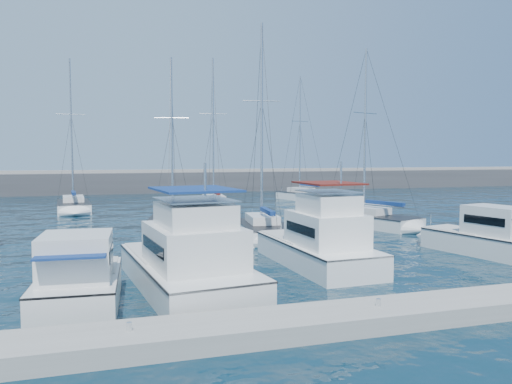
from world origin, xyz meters
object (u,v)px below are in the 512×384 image
object	(u,v)px
motor_yacht_stbd_inner	(320,244)
sailboat_mid_e	(371,220)
motor_yacht_stbd_outer	(486,238)
sailboat_back_a	(74,206)
motor_yacht_port_outer	(78,282)
sailboat_back_c	(303,196)
sailboat_mid_b	(172,219)
sailboat_mid_c	(264,230)
sailboat_back_b	(215,205)
motor_yacht_port_inner	(189,263)

from	to	relation	value
motor_yacht_stbd_inner	sailboat_mid_e	world-z (taller)	sailboat_mid_e
motor_yacht_stbd_outer	sailboat_back_a	world-z (taller)	sailboat_back_a
motor_yacht_port_outer	sailboat_back_c	xyz separation A→B (m)	(24.86, 38.92, -0.40)
sailboat_back_a	sailboat_back_c	world-z (taller)	sailboat_back_c
motor_yacht_stbd_inner	motor_yacht_port_outer	bearing A→B (deg)	-164.63
motor_yacht_stbd_outer	sailboat_mid_b	world-z (taller)	sailboat_mid_b
sailboat_mid_b	sailboat_mid_c	bearing A→B (deg)	-44.21
motor_yacht_port_outer	sailboat_back_b	bearing A→B (deg)	72.66
motor_yacht_port_inner	sailboat_back_b	world-z (taller)	sailboat_back_b
sailboat_mid_c	motor_yacht_stbd_outer	bearing A→B (deg)	-36.23
motor_yacht_stbd_inner	sailboat_back_c	xyz separation A→B (m)	(13.62, 35.29, -0.59)
sailboat_back_a	sailboat_mid_b	bearing A→B (deg)	-63.10
motor_yacht_stbd_inner	motor_yacht_port_inner	bearing A→B (deg)	-163.49
motor_yacht_stbd_inner	sailboat_back_b	bearing A→B (deg)	86.60
sailboat_mid_e	motor_yacht_port_outer	bearing A→B (deg)	-163.26
motor_yacht_stbd_outer	sailboat_mid_b	bearing A→B (deg)	120.32
motor_yacht_port_outer	sailboat_mid_e	bearing A→B (deg)	40.27
motor_yacht_port_outer	motor_yacht_stbd_outer	world-z (taller)	same
motor_yacht_port_outer	motor_yacht_port_inner	xyz separation A→B (m)	(4.24, 1.22, 0.19)
sailboat_mid_c	sailboat_mid_e	distance (m)	10.11
motor_yacht_port_outer	motor_yacht_port_inner	bearing A→B (deg)	19.69
sailboat_mid_b	sailboat_mid_c	world-z (taller)	sailboat_mid_c
sailboat_mid_b	sailboat_mid_c	xyz separation A→B (m)	(5.17, -7.58, 0.02)
motor_yacht_port_outer	sailboat_mid_c	bearing A→B (deg)	52.57
sailboat_mid_b	sailboat_mid_e	distance (m)	15.70
sailboat_mid_c	sailboat_mid_e	world-z (taller)	sailboat_mid_c
sailboat_back_b	motor_yacht_stbd_inner	bearing A→B (deg)	-85.94
motor_yacht_port_outer	sailboat_back_a	distance (m)	33.73
motor_yacht_port_inner	sailboat_mid_c	distance (m)	13.64
sailboat_mid_b	sailboat_back_a	distance (m)	15.47
sailboat_mid_b	sailboat_back_a	size ratio (longest dim) A/B	0.88
motor_yacht_stbd_inner	sailboat_mid_c	world-z (taller)	sailboat_mid_c
motor_yacht_stbd_inner	sailboat_back_c	distance (m)	37.83
motor_yacht_port_inner	sailboat_mid_e	xyz separation A→B (m)	(16.76, 14.37, -0.61)
sailboat_mid_c	sailboat_back_c	world-z (taller)	sailboat_back_c
motor_yacht_stbd_inner	sailboat_mid_b	distance (m)	17.63
motor_yacht_port_inner	sailboat_mid_b	distance (m)	19.36
sailboat_mid_b	sailboat_back_c	world-z (taller)	sailboat_back_c
sailboat_mid_e	sailboat_back_a	size ratio (longest dim) A/B	0.92
sailboat_back_a	motor_yacht_stbd_inner	bearing A→B (deg)	-70.82
sailboat_back_a	sailboat_back_c	xyz separation A→B (m)	(26.85, 5.25, 0.01)
motor_yacht_stbd_inner	sailboat_back_b	xyz separation A→B (m)	(0.40, 26.63, -0.60)
sailboat_mid_b	sailboat_back_c	bearing A→B (deg)	55.99
sailboat_back_c	sailboat_mid_b	bearing A→B (deg)	-153.41
motor_yacht_port_inner	sailboat_mid_e	distance (m)	22.09
motor_yacht_port_outer	motor_yacht_port_inner	world-z (taller)	motor_yacht_port_inner
sailboat_mid_b	sailboat_mid_e	world-z (taller)	sailboat_mid_e
motor_yacht_port_inner	motor_yacht_stbd_outer	size ratio (longest dim) A/B	1.42
motor_yacht_stbd_inner	sailboat_mid_e	size ratio (longest dim) A/B	0.61
sailboat_back_b	sailboat_mid_c	bearing A→B (deg)	-86.33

